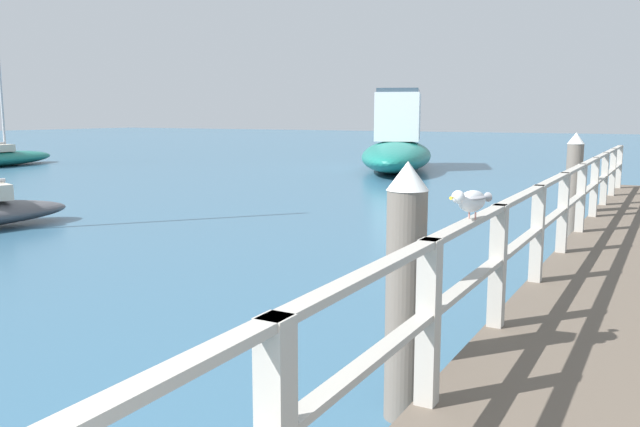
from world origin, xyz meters
TOP-DOWN VIEW (x-y plane):
  - pier_railing at (-1.02, 9.10)m, footprint 0.12×16.72m
  - dock_piling_near at (-1.40, 4.72)m, footprint 0.29×0.29m
  - dock_piling_far at (-1.40, 12.78)m, footprint 0.29×0.29m
  - seagull_foreground at (-1.02, 4.95)m, footprint 0.23×0.47m
  - boat_0 at (-9.52, 24.43)m, footprint 5.44×9.33m
  - boat_1 at (-24.91, 17.98)m, footprint 2.76×5.72m

SIDE VIEW (x-z plane):
  - boat_1 at x=-24.91m, z-range -2.51..3.25m
  - dock_piling_near at x=-1.40m, z-range 0.01..1.86m
  - dock_piling_far at x=-1.40m, z-range 0.01..1.86m
  - boat_0 at x=-9.52m, z-range -0.52..2.62m
  - pier_railing at x=-1.02m, z-range 0.55..1.56m
  - seagull_foreground at x=-1.02m, z-range 1.47..1.69m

